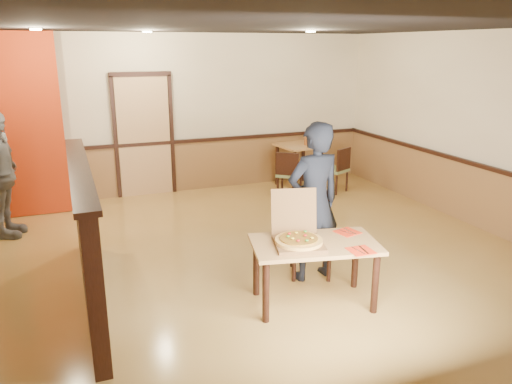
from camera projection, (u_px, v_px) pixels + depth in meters
floor at (259, 261)px, 6.21m from camera, size 7.00×7.00×0.00m
ceiling at (259, 25)px, 5.42m from camera, size 7.00×7.00×0.00m
wall_back at (187, 114)px, 8.95m from camera, size 7.00×0.00×7.00m
wall_right at (489, 133)px, 7.03m from camera, size 0.00×7.00×7.00m
wainscot_back at (190, 166)px, 9.19m from camera, size 7.00×0.04×0.90m
chair_rail_back at (189, 141)px, 9.04m from camera, size 7.00×0.06×0.06m
wainscot_right at (479, 197)px, 7.29m from camera, size 0.04×7.00×0.90m
chair_rail_right at (482, 166)px, 7.15m from camera, size 0.06×7.00×0.06m
back_door at (144, 137)px, 8.73m from camera, size 0.90×0.06×2.10m
booth_partition at (85, 232)px, 5.13m from camera, size 0.20×3.10×1.44m
red_accent_panel at (7, 127)px, 7.49m from camera, size 1.60×0.20×2.78m
spot_a at (36, 29)px, 6.24m from camera, size 0.14×0.14×0.02m
spot_b at (147, 32)px, 7.38m from camera, size 0.14×0.14×0.02m
spot_c at (311, 31)px, 7.25m from camera, size 0.14×0.14×0.02m
main_table at (314, 252)px, 5.05m from camera, size 1.39×0.97×0.68m
diner_chair at (310, 229)px, 5.80m from camera, size 0.62×0.62×0.97m
side_chair_left at (289, 173)px, 8.70m from camera, size 0.58×0.58×0.83m
side_chair_right at (337, 168)px, 9.03m from camera, size 0.55×0.55×0.83m
side_table at (299, 154)px, 9.35m from camera, size 0.85×0.85×0.81m
diner at (314, 202)px, 5.55m from camera, size 0.70×0.50×1.81m
passerby at (0, 175)px, 6.79m from camera, size 0.68×1.11×1.77m
pizza_box at (298, 238)px, 4.98m from camera, size 0.60×0.66×0.50m
pizza at (299, 241)px, 4.93m from camera, size 0.61×0.61×0.03m
napkin_near at (361, 251)px, 4.82m from camera, size 0.23×0.23×0.01m
napkin_far at (347, 232)px, 5.30m from camera, size 0.27×0.27×0.01m
condiment at (306, 141)px, 9.24m from camera, size 0.06×0.06×0.14m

